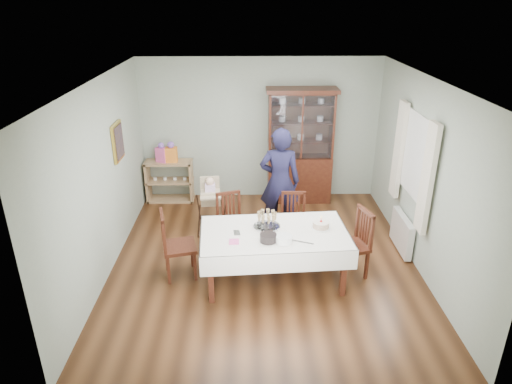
{
  "coord_description": "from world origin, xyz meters",
  "views": [
    {
      "loc": [
        -0.24,
        -5.92,
        3.71
      ],
      "look_at": [
        -0.12,
        0.2,
        1.06
      ],
      "focal_mm": 32.0,
      "sensor_mm": 36.0,
      "label": 1
    }
  ],
  "objects_px": {
    "chair_far_left": "(232,233)",
    "woman": "(280,182)",
    "champagne_tray": "(267,222)",
    "china_cabinet": "(300,145)",
    "gift_bag_orange": "(171,153)",
    "chair_end_left": "(179,257)",
    "chair_end_right": "(350,256)",
    "high_chair": "(211,210)",
    "birthday_cake": "(321,225)",
    "dining_table": "(274,256)",
    "gift_bag_pink": "(162,153)",
    "chair_far_right": "(293,232)",
    "sideboard": "(170,181)"
  },
  "relations": [
    {
      "from": "chair_end_right",
      "to": "gift_bag_orange",
      "type": "xyz_separation_m",
      "value": [
        -2.89,
        2.62,
        0.68
      ]
    },
    {
      "from": "dining_table",
      "to": "gift_bag_pink",
      "type": "xyz_separation_m",
      "value": [
        -1.97,
        2.74,
        0.58
      ]
    },
    {
      "from": "chair_far_left",
      "to": "chair_end_left",
      "type": "xyz_separation_m",
      "value": [
        -0.73,
        -0.73,
        0.03
      ]
    },
    {
      "from": "china_cabinet",
      "to": "dining_table",
      "type": "bearing_deg",
      "value": -103.02
    },
    {
      "from": "high_chair",
      "to": "chair_end_left",
      "type": "bearing_deg",
      "value": -110.23
    },
    {
      "from": "chair_far_right",
      "to": "chair_end_right",
      "type": "height_order",
      "value": "chair_end_right"
    },
    {
      "from": "birthday_cake",
      "to": "chair_far_right",
      "type": "bearing_deg",
      "value": 109.59
    },
    {
      "from": "chair_end_left",
      "to": "china_cabinet",
      "type": "bearing_deg",
      "value": -50.48
    },
    {
      "from": "chair_end_left",
      "to": "chair_end_right",
      "type": "xyz_separation_m",
      "value": [
        2.44,
        -0.02,
        -0.0
      ]
    },
    {
      "from": "chair_far_right",
      "to": "chair_end_left",
      "type": "height_order",
      "value": "chair_end_left"
    },
    {
      "from": "china_cabinet",
      "to": "gift_bag_orange",
      "type": "distance_m",
      "value": 2.43
    },
    {
      "from": "sideboard",
      "to": "champagne_tray",
      "type": "distance_m",
      "value": 3.2
    },
    {
      "from": "dining_table",
      "to": "champagne_tray",
      "type": "xyz_separation_m",
      "value": [
        -0.1,
        0.14,
        0.45
      ]
    },
    {
      "from": "chair_end_left",
      "to": "woman",
      "type": "distance_m",
      "value": 2.08
    },
    {
      "from": "chair_far_left",
      "to": "high_chair",
      "type": "distance_m",
      "value": 0.74
    },
    {
      "from": "sideboard",
      "to": "champagne_tray",
      "type": "height_order",
      "value": "champagne_tray"
    },
    {
      "from": "china_cabinet",
      "to": "chair_end_right",
      "type": "distance_m",
      "value": 2.79
    },
    {
      "from": "woman",
      "to": "high_chair",
      "type": "relative_size",
      "value": 1.88
    },
    {
      "from": "china_cabinet",
      "to": "high_chair",
      "type": "bearing_deg",
      "value": -142.35
    },
    {
      "from": "chair_far_left",
      "to": "champagne_tray",
      "type": "distance_m",
      "value": 1.06
    },
    {
      "from": "chair_far_left",
      "to": "champagne_tray",
      "type": "bearing_deg",
      "value": -72.29
    },
    {
      "from": "gift_bag_orange",
      "to": "high_chair",
      "type": "bearing_deg",
      "value": -56.87
    },
    {
      "from": "chair_end_right",
      "to": "gift_bag_pink",
      "type": "relative_size",
      "value": 2.61
    },
    {
      "from": "woman",
      "to": "chair_far_left",
      "type": "bearing_deg",
      "value": 40.11
    },
    {
      "from": "chair_far_left",
      "to": "birthday_cake",
      "type": "bearing_deg",
      "value": -48.98
    },
    {
      "from": "china_cabinet",
      "to": "high_chair",
      "type": "xyz_separation_m",
      "value": [
        -1.61,
        -1.24,
        -0.75
      ]
    },
    {
      "from": "dining_table",
      "to": "birthday_cake",
      "type": "xyz_separation_m",
      "value": [
        0.64,
        0.1,
        0.42
      ]
    },
    {
      "from": "high_chair",
      "to": "birthday_cake",
      "type": "bearing_deg",
      "value": -46.05
    },
    {
      "from": "chair_far_right",
      "to": "gift_bag_pink",
      "type": "bearing_deg",
      "value": 142.81
    },
    {
      "from": "chair_far_right",
      "to": "champagne_tray",
      "type": "xyz_separation_m",
      "value": [
        -0.45,
        -0.77,
        0.57
      ]
    },
    {
      "from": "gift_bag_pink",
      "to": "dining_table",
      "type": "bearing_deg",
      "value": -54.27
    },
    {
      "from": "chair_far_left",
      "to": "woman",
      "type": "xyz_separation_m",
      "value": [
        0.78,
        0.57,
        0.64
      ]
    },
    {
      "from": "woman",
      "to": "gift_bag_orange",
      "type": "distance_m",
      "value": 2.35
    },
    {
      "from": "chair_far_right",
      "to": "china_cabinet",
      "type": "bearing_deg",
      "value": 82.53
    },
    {
      "from": "china_cabinet",
      "to": "birthday_cake",
      "type": "distance_m",
      "value": 2.66
    },
    {
      "from": "china_cabinet",
      "to": "sideboard",
      "type": "bearing_deg",
      "value": 179.51
    },
    {
      "from": "china_cabinet",
      "to": "gift_bag_orange",
      "type": "bearing_deg",
      "value": 179.96
    },
    {
      "from": "champagne_tray",
      "to": "gift_bag_pink",
      "type": "height_order",
      "value": "gift_bag_pink"
    },
    {
      "from": "woman",
      "to": "sideboard",
      "type": "bearing_deg",
      "value": -29.34
    },
    {
      "from": "dining_table",
      "to": "high_chair",
      "type": "height_order",
      "value": "high_chair"
    },
    {
      "from": "woman",
      "to": "high_chair",
      "type": "xyz_separation_m",
      "value": [
        -1.14,
        0.06,
        -0.53
      ]
    },
    {
      "from": "dining_table",
      "to": "china_cabinet",
      "type": "relative_size",
      "value": 0.95
    },
    {
      "from": "chair_end_right",
      "to": "high_chair",
      "type": "xyz_separation_m",
      "value": [
        -2.08,
        1.38,
        0.08
      ]
    },
    {
      "from": "chair_end_right",
      "to": "champagne_tray",
      "type": "distance_m",
      "value": 1.31
    },
    {
      "from": "dining_table",
      "to": "chair_end_right",
      "type": "xyz_separation_m",
      "value": [
        1.1,
        0.12,
        -0.09
      ]
    },
    {
      "from": "chair_far_left",
      "to": "champagne_tray",
      "type": "xyz_separation_m",
      "value": [
        0.52,
        -0.73,
        0.56
      ]
    },
    {
      "from": "woman",
      "to": "gift_bag_pink",
      "type": "relative_size",
      "value": 4.78
    },
    {
      "from": "dining_table",
      "to": "chair_end_right",
      "type": "distance_m",
      "value": 1.11
    },
    {
      "from": "champagne_tray",
      "to": "gift_bag_pink",
      "type": "xyz_separation_m",
      "value": [
        -1.88,
        2.61,
        0.13
      ]
    },
    {
      "from": "china_cabinet",
      "to": "chair_end_left",
      "type": "xyz_separation_m",
      "value": [
        -1.98,
        -2.6,
        -0.83
      ]
    }
  ]
}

